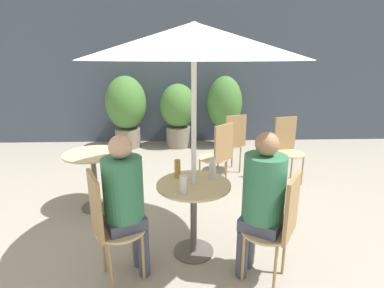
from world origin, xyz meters
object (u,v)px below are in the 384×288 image
Objects in this scene: beer_glass_1 at (177,169)px; seated_person_1 at (262,195)px; bistro_chair_3 at (287,144)px; beer_glass_2 at (183,184)px; cafe_table_near at (194,202)px; bistro_chair_1 at (279,221)px; beer_glass_0 at (212,169)px; potted_plant_1 at (178,111)px; potted_plant_0 at (126,107)px; bistro_chair_2 at (219,152)px; seated_person_0 at (125,196)px; bistro_chair_0 at (108,220)px; potted_plant_2 at (224,106)px; bistro_chair_4 at (233,139)px; umbrella at (194,42)px; cafe_table_far at (94,167)px.

seated_person_1 is at bearing -36.52° from beer_glass_1.
beer_glass_2 is at bearing -143.01° from bistro_chair_3.
bistro_chair_1 is at bearing -33.30° from cafe_table_near.
potted_plant_1 reaches higher than beer_glass_0.
bistro_chair_2 is at bearing -53.76° from potted_plant_0.
beer_glass_2 is (-0.27, -0.30, -0.02)m from beer_glass_0.
potted_plant_0 reaches higher than beer_glass_0.
seated_person_1 is at bearing -120.00° from seated_person_0.
potted_plant_2 reaches higher than bistro_chair_0.
potted_plant_2 reaches higher than beer_glass_2.
beer_glass_2 is (0.46, 0.09, 0.05)m from seated_person_0.
potted_plant_1 is (1.03, -0.00, -0.09)m from potted_plant_0.
seated_person_1 reaches higher than bistro_chair_2.
bistro_chair_3 is at bearing 49.41° from cafe_table_near.
bistro_chair_0 is (-0.69, -0.35, 0.04)m from cafe_table_near.
bistro_chair_4 is 2.50m from umbrella.
potted_plant_1 reaches higher than cafe_table_far.
beer_glass_1 is at bearing -70.38° from seated_person_0.
cafe_table_near is 0.74× the size of bistro_chair_4.
seated_person_0 is 1.07m from seated_person_1.
umbrella is at bearing -102.40° from potted_plant_2.
bistro_chair_1 reaches higher than beer_glass_0.
beer_glass_2 is (0.59, 0.16, 0.22)m from bistro_chair_0.
bistro_chair_0 is at bearing -164.98° from beer_glass_2.
cafe_table_near is 2.11m from bistro_chair_4.
umbrella is (1.19, -3.52, 1.07)m from potted_plant_0.
bistro_chair_1 is at bearing -33.30° from umbrella.
seated_person_0 reaches higher than beer_glass_1.
beer_glass_1 is at bearing -37.77° from cafe_table_far.
beer_glass_0 is 0.40m from beer_glass_2.
beer_glass_1 is (0.41, 0.43, 0.06)m from seated_person_0.
beer_glass_2 is 1.13m from umbrella.
beer_glass_2 is (-0.79, -2.18, 0.22)m from bistro_chair_4.
bistro_chair_4 is 0.46× the size of umbrella.
potted_plant_0 is (-1.84, 3.95, 0.26)m from bistro_chair_1.
potted_plant_2 is 0.70× the size of umbrella.
beer_glass_1 is 3.53m from potted_plant_0.
bistro_chair_1 is at bearing -36.02° from beer_glass_1.
beer_glass_0 is 0.10× the size of umbrella.
bistro_chair_3 is at bearing -171.27° from seated_person_1.
cafe_table_near is 0.74× the size of bistro_chair_2.
bistro_chair_3 is at bearing -34.93° from potted_plant_0.
seated_person_1 is 0.61× the size of umbrella.
beer_glass_1 is 0.13× the size of potted_plant_1.
potted_plant_0 is (-1.37, 3.41, 0.02)m from beer_glass_0.
bistro_chair_1 is at bearing -124.40° from bistro_chair_3.
cafe_table_far is at bearing -177.38° from bistro_chair_3.
cafe_table_near is at bearing -90.00° from bistro_chair_0.
potted_plant_1 is at bearing 92.62° from umbrella.
cafe_table_far is 0.49× the size of potted_plant_2.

